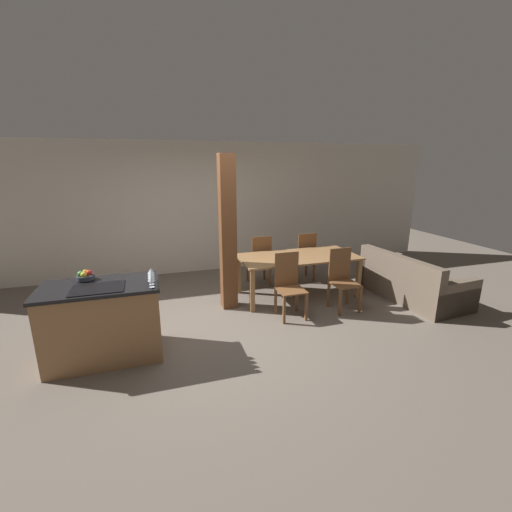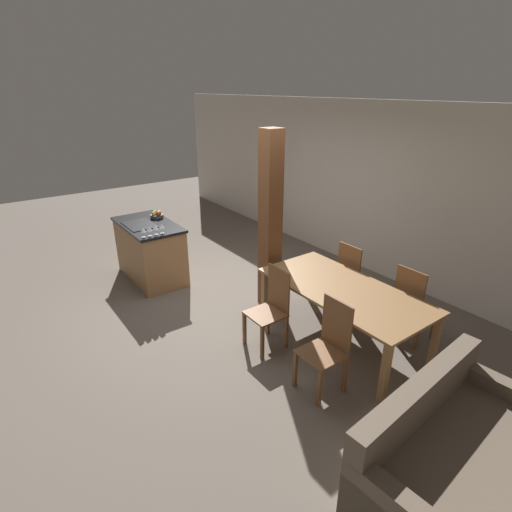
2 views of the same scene
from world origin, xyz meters
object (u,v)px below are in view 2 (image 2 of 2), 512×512
Objects in this scene: dining_table at (343,295)px; couch at (454,457)px; dining_chair_far_right at (412,303)px; wine_glass_end at (162,227)px; timber_post at (270,223)px; kitchen_island at (150,251)px; dining_chair_far_left at (353,276)px; fruit_bowl at (157,215)px; dining_chair_near_left at (271,307)px; wine_glass_far at (156,228)px; wine_glass_near at (143,230)px; dining_chair_near_right at (328,345)px; wine_glass_middle at (149,229)px.

dining_table is 2.00m from couch.
dining_chair_far_right reaches higher than couch.
couch is (4.26, 0.44, -0.77)m from wine_glass_end.
timber_post is (-1.72, -0.82, 0.71)m from dining_chair_far_right.
timber_post is at bearing 30.60° from kitchen_island.
timber_post is at bearing 25.49° from dining_chair_far_right.
dining_table is 2.10× the size of dining_chair_far_left.
couch is at bearing 5.17° from kitchen_island.
kitchen_island is 3.23m from dining_table.
dining_chair_near_left is at bearing 4.32° from fruit_bowl.
dining_chair_near_left is 1.42m from dining_chair_far_left.
kitchen_island is 6.42× the size of fruit_bowl.
wine_glass_far is 4.36m from couch.
dining_chair_near_left is 1.00× the size of dining_chair_far_right.
timber_post reaches higher than wine_glass_near.
fruit_bowl is 0.11× the size of couch.
wine_glass_near reaches higher than kitchen_island.
wine_glass_end is 2.72m from dining_table.
dining_chair_far_left is 1.34m from timber_post.
wine_glass_near reaches higher than dining_chair_near_left.
fruit_bowl is (-0.17, 0.23, 0.51)m from kitchen_island.
dining_chair_near_right is 1.00× the size of dining_chair_far_left.
dining_chair_far_right is 0.40× the size of timber_post.
wine_glass_near is at bearing -149.50° from dining_table.
dining_chair_near_left is (-0.46, -0.71, -0.14)m from dining_table.
dining_chair_far_left reaches higher than dining_table.
dining_chair_near_right is (2.89, 0.63, -0.54)m from wine_glass_middle.
wine_glass_end reaches higher than fruit_bowl.
timber_post reaches higher than couch.
wine_glass_near reaches higher than dining_chair_far_left.
wine_glass_end is at bearing -167.31° from dining_chair_near_left.
couch is (2.29, -0.00, -0.23)m from dining_chair_near_left.
dining_chair_near_left is (2.72, 0.21, -0.48)m from fruit_bowl.
fruit_bowl reaches higher than dining_chair_far_right.
kitchen_island is 0.64× the size of dining_table.
wine_glass_near is 0.07× the size of dining_table.
wine_glass_end is at bearing -171.27° from dining_chair_near_right.
dining_chair_far_right is (0.00, 1.42, 0.00)m from dining_chair_near_right.
wine_glass_far is 2.11m from dining_chair_near_left.
dining_chair_far_right is at bearing 57.02° from dining_chair_near_left.
dining_chair_near_right is at bearing 12.31° from wine_glass_middle.
dining_chair_far_right is at bearing 57.02° from dining_table.
fruit_bowl reaches higher than dining_table.
wine_glass_middle is (0.58, -0.19, 0.57)m from kitchen_island.
dining_chair_near_right is at bearing 14.06° from wine_glass_near.
fruit_bowl is 0.82m from wine_glass_far.
wine_glass_far is at bearing -164.76° from dining_chair_near_left.
wine_glass_far is at bearing -90.00° from wine_glass_end.
wine_glass_near is 0.09m from wine_glass_middle.
dining_chair_near_left is at bearing 9.77° from kitchen_island.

